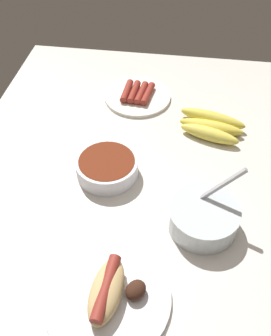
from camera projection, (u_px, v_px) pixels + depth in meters
ground_plane at (132, 180)px, 97.65cm from camera, size 120.00×90.00×3.00cm
bowl_chili at (107, 165)px, 95.59cm from camera, size 15.38×15.38×4.64cm
plate_sausages at (138, 95)px, 118.81cm from camera, size 20.33×20.33×3.07cm
bowl_coleslaw at (203, 216)px, 83.95cm from camera, size 15.51×15.51×15.15cm
plate_hotdog_assembled at (108, 294)px, 73.03cm from camera, size 24.62×24.62×5.61cm
banana_bunch at (211, 126)px, 107.45cm from camera, size 15.44×19.20×3.84cm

